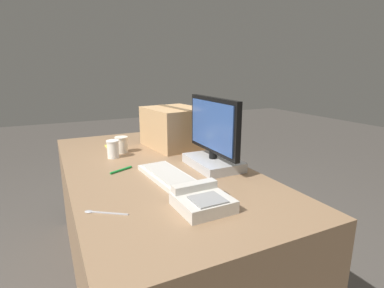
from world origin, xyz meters
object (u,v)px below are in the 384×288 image
object	(u,v)px
pen_marker	(121,170)
keyboard	(169,176)
spoon	(100,212)
desk_phone	(203,200)
paper_cup_right	(113,149)
paper_cup_left	(122,145)
cardboard_box	(174,127)
sticky_note_pad	(113,146)
monitor	(213,142)

from	to	relation	value
pen_marker	keyboard	bearing A→B (deg)	-74.07
spoon	pen_marker	bearing A→B (deg)	-77.60
desk_phone	paper_cup_right	world-z (taller)	paper_cup_right
paper_cup_left	paper_cup_right	size ratio (longest dim) A/B	0.96
keyboard	paper_cup_right	world-z (taller)	paper_cup_right
desk_phone	cardboard_box	world-z (taller)	cardboard_box
spoon	sticky_note_pad	size ratio (longest dim) A/B	1.49
spoon	pen_marker	size ratio (longest dim) A/B	1.17
keyboard	sticky_note_pad	xyz separation A→B (m)	(-0.73, -0.12, -0.01)
paper_cup_left	monitor	bearing A→B (deg)	36.78
desk_phone	spoon	distance (m)	0.39
paper_cup_right	spoon	distance (m)	0.72
monitor	keyboard	world-z (taller)	monitor
cardboard_box	pen_marker	distance (m)	0.59
monitor	spoon	xyz separation A→B (m)	(0.28, -0.64, -0.14)
monitor	spoon	world-z (taller)	monitor
sticky_note_pad	pen_marker	bearing A→B (deg)	-7.39
desk_phone	paper_cup_left	size ratio (longest dim) A/B	1.99
sticky_note_pad	paper_cup_left	bearing A→B (deg)	6.06
pen_marker	paper_cup_right	bearing A→B (deg)	60.87
pen_marker	sticky_note_pad	xyz separation A→B (m)	(-0.53, 0.07, -0.00)
monitor	desk_phone	world-z (taller)	monitor
desk_phone	paper_cup_right	distance (m)	0.84
keyboard	desk_phone	world-z (taller)	desk_phone
monitor	paper_cup_left	distance (m)	0.63
pen_marker	desk_phone	bearing A→B (deg)	-97.62
keyboard	paper_cup_right	distance (m)	0.50
keyboard	sticky_note_pad	size ratio (longest dim) A/B	4.19
paper_cup_left	cardboard_box	xyz separation A→B (m)	(-0.00, 0.36, 0.08)
desk_phone	sticky_note_pad	size ratio (longest dim) A/B	2.05
sticky_note_pad	cardboard_box	bearing A→B (deg)	65.88
monitor	paper_cup_left	size ratio (longest dim) A/B	4.51
cardboard_box	pen_marker	world-z (taller)	cardboard_box
desk_phone	cardboard_box	bearing A→B (deg)	162.25
monitor	sticky_note_pad	world-z (taller)	monitor
keyboard	cardboard_box	xyz separation A→B (m)	(-0.56, 0.27, 0.12)
keyboard	paper_cup_right	bearing A→B (deg)	-164.49
desk_phone	pen_marker	bearing A→B (deg)	-163.22
pen_marker	sticky_note_pad	bearing A→B (deg)	56.80
keyboard	sticky_note_pad	world-z (taller)	keyboard
paper_cup_left	spoon	distance (m)	0.83
keyboard	pen_marker	xyz separation A→B (m)	(-0.21, -0.18, -0.01)
desk_phone	cardboard_box	xyz separation A→B (m)	(-0.92, 0.27, 0.10)
spoon	desk_phone	bearing A→B (deg)	-164.46
monitor	paper_cup_left	xyz separation A→B (m)	(-0.50, -0.38, -0.09)
keyboard	desk_phone	size ratio (longest dim) A/B	2.04
sticky_note_pad	paper_cup_right	bearing A→B (deg)	-11.34
paper_cup_left	spoon	xyz separation A→B (m)	(0.79, -0.27, -0.05)
paper_cup_left	pen_marker	xyz separation A→B (m)	(0.35, -0.09, -0.05)
spoon	cardboard_box	size ratio (longest dim) A/B	0.34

